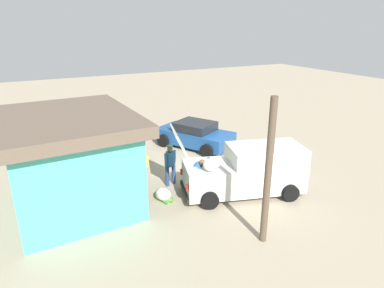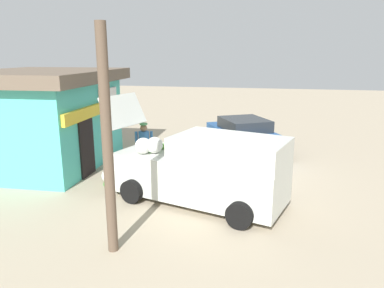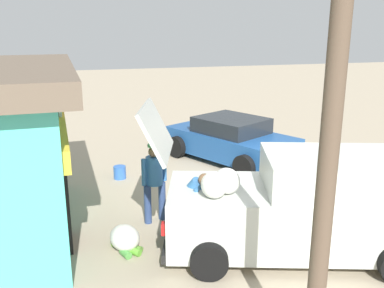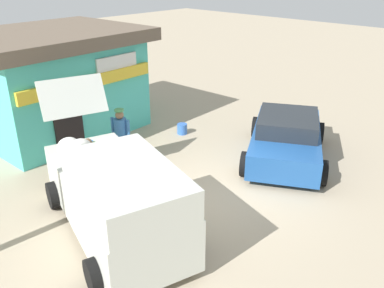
{
  "view_description": "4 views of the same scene",
  "coord_description": "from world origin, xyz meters",
  "px_view_note": "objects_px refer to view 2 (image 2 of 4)",
  "views": [
    {
      "loc": [
        -11.96,
        7.54,
        6.1
      ],
      "look_at": [
        0.01,
        1.37,
        1.25
      ],
      "focal_mm": 31.58,
      "sensor_mm": 36.0,
      "label": 1
    },
    {
      "loc": [
        -11.39,
        -1.09,
        3.8
      ],
      "look_at": [
        -0.9,
        1.13,
        1.1
      ],
      "focal_mm": 33.86,
      "sensor_mm": 36.0,
      "label": 2
    },
    {
      "loc": [
        -8.97,
        4.14,
        4.0
      ],
      "look_at": [
        0.32,
        1.64,
        1.3
      ],
      "focal_mm": 40.58,
      "sensor_mm": 36.0,
      "label": 3
    },
    {
      "loc": [
        -6.68,
        -5.43,
        5.16
      ],
      "look_at": [
        0.21,
        1.04,
        0.88
      ],
      "focal_mm": 37.87,
      "sensor_mm": 36.0,
      "label": 4
    }
  ],
  "objects_px": {
    "delivery_van": "(205,169)",
    "parked_sedan": "(244,136)",
    "customer_bending": "(144,159)",
    "unloaded_banana_pile": "(110,176)",
    "storefront_bar": "(45,117)",
    "paint_bucket": "(157,147)",
    "vendor_standing": "(144,145)"
  },
  "relations": [
    {
      "from": "delivery_van",
      "to": "parked_sedan",
      "type": "bearing_deg",
      "value": -6.65
    },
    {
      "from": "paint_bucket",
      "to": "vendor_standing",
      "type": "bearing_deg",
      "value": -170.8
    },
    {
      "from": "parked_sedan",
      "to": "paint_bucket",
      "type": "bearing_deg",
      "value": 102.48
    },
    {
      "from": "customer_bending",
      "to": "paint_bucket",
      "type": "xyz_separation_m",
      "value": [
        4.03,
        0.87,
        -0.71
      ]
    },
    {
      "from": "storefront_bar",
      "to": "customer_bending",
      "type": "height_order",
      "value": "storefront_bar"
    },
    {
      "from": "paint_bucket",
      "to": "parked_sedan",
      "type": "bearing_deg",
      "value": -77.52
    },
    {
      "from": "delivery_van",
      "to": "parked_sedan",
      "type": "height_order",
      "value": "delivery_van"
    },
    {
      "from": "delivery_van",
      "to": "paint_bucket",
      "type": "distance_m",
      "value": 5.49
    },
    {
      "from": "storefront_bar",
      "to": "parked_sedan",
      "type": "xyz_separation_m",
      "value": [
        3.28,
        -6.56,
        -1.06
      ]
    },
    {
      "from": "storefront_bar",
      "to": "delivery_van",
      "type": "distance_m",
      "value": 6.35
    },
    {
      "from": "customer_bending",
      "to": "unloaded_banana_pile",
      "type": "bearing_deg",
      "value": 78.01
    },
    {
      "from": "vendor_standing",
      "to": "parked_sedan",
      "type": "bearing_deg",
      "value": -39.85
    },
    {
      "from": "storefront_bar",
      "to": "parked_sedan",
      "type": "bearing_deg",
      "value": -63.42
    },
    {
      "from": "delivery_van",
      "to": "parked_sedan",
      "type": "xyz_separation_m",
      "value": [
        5.44,
        -0.63,
        -0.29
      ]
    },
    {
      "from": "customer_bending",
      "to": "vendor_standing",
      "type": "bearing_deg",
      "value": 18.39
    },
    {
      "from": "vendor_standing",
      "to": "paint_bucket",
      "type": "height_order",
      "value": "vendor_standing"
    },
    {
      "from": "delivery_van",
      "to": "paint_bucket",
      "type": "relative_size",
      "value": 15.14
    },
    {
      "from": "parked_sedan",
      "to": "unloaded_banana_pile",
      "type": "relative_size",
      "value": 5.18
    },
    {
      "from": "delivery_van",
      "to": "customer_bending",
      "type": "relative_size",
      "value": 3.46
    },
    {
      "from": "storefront_bar",
      "to": "parked_sedan",
      "type": "height_order",
      "value": "storefront_bar"
    },
    {
      "from": "delivery_van",
      "to": "paint_bucket",
      "type": "xyz_separation_m",
      "value": [
        4.69,
        2.75,
        -0.74
      ]
    },
    {
      "from": "customer_bending",
      "to": "parked_sedan",
      "type": "bearing_deg",
      "value": -27.78
    },
    {
      "from": "vendor_standing",
      "to": "customer_bending",
      "type": "xyz_separation_m",
      "value": [
        -1.26,
        -0.42,
        -0.07
      ]
    },
    {
      "from": "parked_sedan",
      "to": "unloaded_banana_pile",
      "type": "bearing_deg",
      "value": 140.93
    },
    {
      "from": "delivery_van",
      "to": "customer_bending",
      "type": "height_order",
      "value": "delivery_van"
    },
    {
      "from": "delivery_van",
      "to": "unloaded_banana_pile",
      "type": "bearing_deg",
      "value": 73.37
    },
    {
      "from": "parked_sedan",
      "to": "paint_bucket",
      "type": "xyz_separation_m",
      "value": [
        -0.75,
        3.38,
        -0.45
      ]
    },
    {
      "from": "parked_sedan",
      "to": "customer_bending",
      "type": "height_order",
      "value": "customer_bending"
    },
    {
      "from": "parked_sedan",
      "to": "vendor_standing",
      "type": "xyz_separation_m",
      "value": [
        -3.52,
        2.93,
        0.33
      ]
    },
    {
      "from": "parked_sedan",
      "to": "vendor_standing",
      "type": "height_order",
      "value": "vendor_standing"
    },
    {
      "from": "storefront_bar",
      "to": "unloaded_banana_pile",
      "type": "bearing_deg",
      "value": -113.38
    },
    {
      "from": "delivery_van",
      "to": "unloaded_banana_pile",
      "type": "relative_size",
      "value": 6.15
    }
  ]
}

